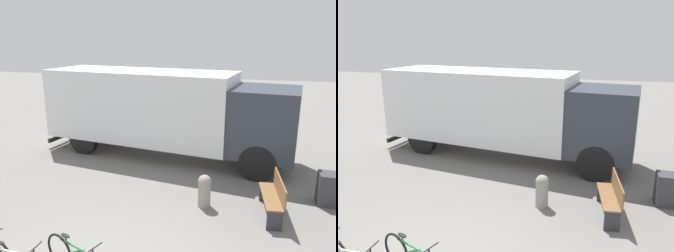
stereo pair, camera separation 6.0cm
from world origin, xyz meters
TOP-DOWN VIEW (x-y plane):
  - delivery_truck at (-0.49, 6.86)m, footprint 9.07×3.44m
  - park_bench at (3.25, 3.45)m, footprint 0.56×1.50m
  - bollard_near_bench at (1.58, 3.44)m, footprint 0.33×0.33m
  - utility_box at (4.68, 4.38)m, footprint 0.64×0.50m

SIDE VIEW (x-z plane):
  - utility_box at x=4.68m, z-range 0.00..0.83m
  - bollard_near_bench at x=1.58m, z-range 0.04..0.88m
  - park_bench at x=3.25m, z-range 0.04..0.99m
  - delivery_truck at x=-0.49m, z-range 0.20..3.22m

